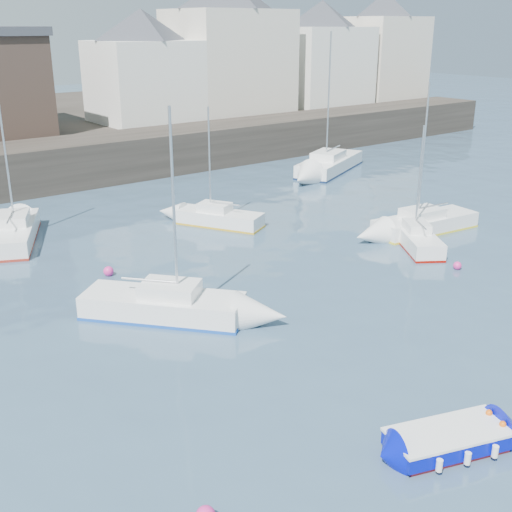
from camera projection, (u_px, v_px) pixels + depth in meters
quay_wall at (50, 165)px, 43.71m from camera, size 90.00×5.00×3.00m
bldg_east_a at (229, 45)px, 57.91m from camera, size 13.36×13.36×11.80m
bldg_east_b at (321, 52)px, 64.17m from camera, size 11.88×11.88×9.95m
bldg_east_c at (382, 45)px, 69.17m from camera, size 11.14×11.14×10.95m
bldg_east_d at (143, 65)px, 52.86m from camera, size 11.14×11.14×8.95m
blue_dinghy at (449, 439)px, 16.75m from camera, size 3.57×2.38×0.63m
sailboat_b at (164, 305)px, 24.37m from camera, size 5.52×5.98×7.96m
sailboat_c at (417, 238)px, 32.06m from camera, size 3.76×4.61×6.01m
sailboat_d at (425, 223)px, 34.54m from camera, size 6.33×2.66×7.83m
sailboat_f at (218, 217)px, 35.55m from camera, size 3.78×5.13×6.47m
sailboat_g at (330, 164)px, 48.64m from camera, size 8.30×5.71×10.09m
sailboat_h at (14, 232)px, 32.83m from camera, size 4.43×6.48×8.01m
buoy_mid at (457, 269)px, 29.32m from camera, size 0.38×0.38×0.38m
buoy_far at (109, 275)px, 28.58m from camera, size 0.45×0.45×0.45m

